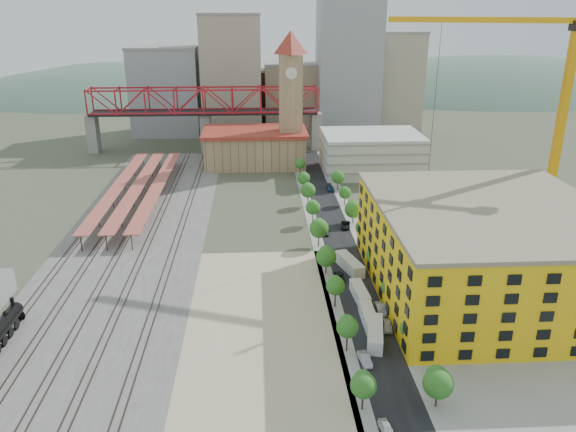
{
  "coord_description": "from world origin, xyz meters",
  "views": [
    {
      "loc": [
        -4.16,
        -121.6,
        55.83
      ],
      "look_at": [
        2.63,
        0.1,
        10.0
      ],
      "focal_mm": 35.0,
      "sensor_mm": 36.0,
      "label": 1
    }
  ],
  "objects": [
    {
      "name": "sidewalk_west",
      "position": [
        10.5,
        15.0,
        0.02
      ],
      "size": [
        3.0,
        170.0,
        0.04
      ],
      "primitive_type": "cube",
      "color": "gray",
      "rests_on": "ground"
    },
    {
      "name": "clock_tower",
      "position": [
        8.0,
        79.99,
        28.7
      ],
      "size": [
        12.0,
        12.0,
        52.0
      ],
      "color": "tan",
      "rests_on": "ground"
    },
    {
      "name": "dirt_lot",
      "position": [
        -4.0,
        -31.5,
        0.03
      ],
      "size": [
        28.0,
        67.0,
        0.06
      ],
      "primitive_type": "cube",
      "color": "tan",
      "rests_on": "ground"
    },
    {
      "name": "street_trees",
      "position": [
        16.0,
        5.0,
        0.0
      ],
      "size": [
        15.4,
        124.4,
        8.0
      ],
      "color": "#23661E",
      "rests_on": "ground"
    },
    {
      "name": "construction_building",
      "position": [
        42.0,
        -20.0,
        9.41
      ],
      "size": [
        44.6,
        50.6,
        18.8
      ],
      "color": "yellow",
      "rests_on": "ground"
    },
    {
      "name": "construction_pad",
      "position": [
        45.0,
        -20.0,
        0.03
      ],
      "size": [
        50.0,
        90.0,
        0.06
      ],
      "primitive_type": "cube",
      "color": "gray",
      "rests_on": "ground"
    },
    {
      "name": "ballast_strip",
      "position": [
        -36.0,
        17.5,
        0.03
      ],
      "size": [
        36.0,
        165.0,
        0.06
      ],
      "primitive_type": "cube",
      "color": "#605E59",
      "rests_on": "ground"
    },
    {
      "name": "car_6",
      "position": [
        19.0,
        16.87,
        0.72
      ],
      "size": [
        3.23,
        5.49,
        1.43
      ],
      "primitive_type": "imported",
      "rotation": [
        0.0,
        0.0,
        -0.17
      ],
      "color": "black",
      "rests_on": "ground"
    },
    {
      "name": "tower_crane",
      "position": [
        65.14,
        9.79,
        38.03
      ],
      "size": [
        55.06,
        21.29,
        61.63
      ],
      "color": "#F1A10F",
      "rests_on": "ground"
    },
    {
      "name": "station_hall",
      "position": [
        -5.0,
        82.0,
        6.67
      ],
      "size": [
        38.0,
        24.0,
        13.1
      ],
      "color": "tan",
      "rests_on": "ground"
    },
    {
      "name": "site_trailer_d",
      "position": [
        16.0,
        -8.57,
        1.4
      ],
      "size": [
        5.48,
        10.61,
        2.81
      ],
      "primitive_type": "cube",
      "rotation": [
        0.0,
        0.0,
        0.28
      ],
      "color": "silver",
      "rests_on": "ground"
    },
    {
      "name": "sidewalk_east",
      "position": [
        21.5,
        15.0,
        0.02
      ],
      "size": [
        3.0,
        170.0,
        0.04
      ],
      "primitive_type": "cube",
      "color": "gray",
      "rests_on": "ground"
    },
    {
      "name": "parking_garage",
      "position": [
        36.0,
        70.0,
        7.0
      ],
      "size": [
        34.0,
        26.0,
        14.0
      ],
      "primitive_type": "cube",
      "color": "silver",
      "rests_on": "ground"
    },
    {
      "name": "car_3",
      "position": [
        13.0,
        12.67,
        0.66
      ],
      "size": [
        2.14,
        4.64,
        1.31
      ],
      "primitive_type": "imported",
      "rotation": [
        0.0,
        0.0,
        -0.07
      ],
      "color": "#1A314E",
      "rests_on": "ground"
    },
    {
      "name": "street_asphalt",
      "position": [
        16.0,
        15.0,
        0.03
      ],
      "size": [
        12.0,
        170.0,
        0.06
      ],
      "primitive_type": "cube",
      "color": "black",
      "rests_on": "ground"
    },
    {
      "name": "site_trailer_b",
      "position": [
        16.0,
        -31.08,
        1.22
      ],
      "size": [
        2.35,
        8.94,
        2.45
      ],
      "primitive_type": "cube",
      "rotation": [
        0.0,
        0.0,
        -0.0
      ],
      "color": "silver",
      "rests_on": "ground"
    },
    {
      "name": "car_1",
      "position": [
        13.0,
        -43.65,
        0.73
      ],
      "size": [
        2.05,
        4.6,
        1.47
      ],
      "primitive_type": "imported",
      "rotation": [
        0.0,
        0.0,
        0.11
      ],
      "color": "#949599",
      "rests_on": "ground"
    },
    {
      "name": "truss_bridge",
      "position": [
        -25.0,
        105.0,
        18.86
      ],
      "size": [
        94.0,
        9.6,
        25.6
      ],
      "color": "gray",
      "rests_on": "ground"
    },
    {
      "name": "rail_tracks",
      "position": [
        -37.8,
        17.5,
        0.15
      ],
      "size": [
        26.56,
        160.0,
        0.18
      ],
      "color": "#382B23",
      "rests_on": "ground"
    },
    {
      "name": "car_5",
      "position": [
        19.0,
        -27.55,
        0.79
      ],
      "size": [
        1.88,
        4.87,
        1.58
      ],
      "primitive_type": "imported",
      "rotation": [
        0.0,
        0.0,
        0.04
      ],
      "color": "#A0A0A5",
      "rests_on": "ground"
    },
    {
      "name": "car_7",
      "position": [
        19.0,
        49.44,
        0.74
      ],
      "size": [
        2.33,
        5.2,
        1.48
      ],
      "primitive_type": "imported",
      "rotation": [
        0.0,
        0.0,
        0.05
      ],
      "color": "navy",
      "rests_on": "ground"
    },
    {
      "name": "distant_hills",
      "position": [
        45.28,
        260.0,
        -79.54
      ],
      "size": [
        647.0,
        264.0,
        227.0
      ],
      "color": "#4C6B59",
      "rests_on": "ground"
    },
    {
      "name": "car_0",
      "position": [
        13.0,
        -60.0,
        0.67
      ],
      "size": [
        2.06,
        4.1,
        1.34
      ],
      "primitive_type": "imported",
      "rotation": [
        0.0,
        0.0,
        0.12
      ],
      "color": "silver",
      "rests_on": "ground"
    },
    {
      "name": "platform_canopies",
      "position": [
        -41.0,
        45.0,
        3.99
      ],
      "size": [
        16.0,
        80.0,
        4.12
      ],
      "color": "#B75846",
      "rests_on": "ground"
    },
    {
      "name": "site_trailer_c",
      "position": [
        16.0,
        -21.91,
        1.23
      ],
      "size": [
        2.99,
        9.13,
        2.46
      ],
      "primitive_type": "cube",
      "rotation": [
        0.0,
        0.0,
        0.07
      ],
      "color": "silver",
      "rests_on": "ground"
    },
    {
      "name": "car_4",
      "position": [
        19.0,
        -33.58,
        0.74
      ],
      "size": [
        2.25,
        4.51,
        1.47
      ],
      "primitive_type": "imported",
      "rotation": [
        0.0,
        0.0,
        -0.12
      ],
      "color": "silver",
      "rests_on": "ground"
    },
    {
      "name": "site_trailer_a",
      "position": [
        16.0,
        -37.08,
        1.37
      ],
      "size": [
        4.55,
        10.32,
        2.74
      ],
      "primitive_type": "cube",
      "rotation": [
        0.0,
        0.0,
        -0.2
      ],
      "color": "silver",
      "rests_on": "ground"
    },
    {
      "name": "skyline",
      "position": [
        7.47,
        142.31,
        22.81
      ],
      "size": [
        133.0,
        46.0,
        60.0
      ],
      "color": "#9EA0A3",
      "rests_on": "ground"
    },
    {
      "name": "car_2",
      "position": [
        13.0,
        -13.44,
        0.65
      ],
      "size": [
        2.24,
        4.72,
        1.3
      ],
      "primitive_type": "imported",
      "rotation": [
        0.0,
        0.0,
        -0.02
      ],
      "color": "black",
      "rests_on": "ground"
    },
    {
      "name": "ground",
      "position": [
        0.0,
        0.0,
        0.0
      ],
      "size": [
        400.0,
        400.0,
        0.0
      ],
      "primitive_type": "plane",
      "color": "#474C38",
      "rests_on": "ground"
    }
  ]
}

